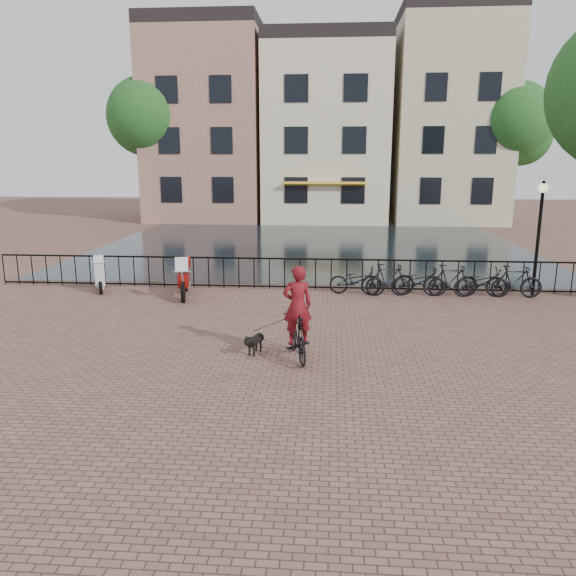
# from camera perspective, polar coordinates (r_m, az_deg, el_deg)

# --- Properties ---
(ground) EXTENTS (100.00, 100.00, 0.00)m
(ground) POSITION_cam_1_polar(r_m,az_deg,el_deg) (10.62, -1.28, -10.02)
(ground) COLOR brown
(ground) RESTS_ON ground
(canal_water) EXTENTS (20.00, 20.00, 0.00)m
(canal_water) POSITION_cam_1_polar(r_m,az_deg,el_deg) (27.35, 2.35, 4.33)
(canal_water) COLOR black
(canal_water) RESTS_ON ground
(railing) EXTENTS (20.00, 0.05, 1.02)m
(railing) POSITION_cam_1_polar(r_m,az_deg,el_deg) (18.12, 1.24, 1.43)
(railing) COLOR black
(railing) RESTS_ON ground
(canal_house_left) EXTENTS (7.50, 9.00, 12.80)m
(canal_house_left) POSITION_cam_1_polar(r_m,az_deg,el_deg) (40.67, -7.90, 16.13)
(canal_house_left) COLOR #926555
(canal_house_left) RESTS_ON ground
(canal_house_mid) EXTENTS (8.00, 9.50, 11.80)m
(canal_house_mid) POSITION_cam_1_polar(r_m,az_deg,el_deg) (39.75, 3.91, 15.57)
(canal_house_mid) COLOR beige
(canal_house_mid) RESTS_ON ground
(canal_house_right) EXTENTS (7.00, 9.00, 13.30)m
(canal_house_right) POSITION_cam_1_polar(r_m,az_deg,el_deg) (40.49, 15.79, 16.15)
(canal_house_right) COLOR tan
(canal_house_right) RESTS_ON ground
(tree_far_left) EXTENTS (5.04, 5.04, 9.27)m
(tree_far_left) POSITION_cam_1_polar(r_m,az_deg,el_deg) (38.71, -14.18, 16.52)
(tree_far_left) COLOR black
(tree_far_left) RESTS_ON ground
(tree_far_right) EXTENTS (4.76, 4.76, 8.76)m
(tree_far_right) POSITION_cam_1_polar(r_m,az_deg,el_deg) (38.39, 21.96, 15.46)
(tree_far_right) COLOR black
(tree_far_right) RESTS_ON ground
(lamp_post) EXTENTS (0.30, 0.30, 3.45)m
(lamp_post) POSITION_cam_1_polar(r_m,az_deg,el_deg) (18.48, 24.23, 6.40)
(lamp_post) COLOR black
(lamp_post) RESTS_ON ground
(cyclist) EXTENTS (0.91, 1.79, 2.36)m
(cyclist) POSITION_cam_1_polar(r_m,az_deg,el_deg) (11.75, 0.96, -3.08)
(cyclist) COLOR black
(cyclist) RESTS_ON ground
(dog) EXTENTS (0.46, 0.75, 0.48)m
(dog) POSITION_cam_1_polar(r_m,az_deg,el_deg) (12.26, -3.37, -5.59)
(dog) COLOR black
(dog) RESTS_ON ground
(motorcycle) EXTENTS (0.85, 2.01, 1.40)m
(motorcycle) POSITION_cam_1_polar(r_m,az_deg,el_deg) (17.43, -10.53, 1.39)
(motorcycle) COLOR #980F0B
(motorcycle) RESTS_ON ground
(scooter) EXTENTS (0.89, 1.42, 1.27)m
(scooter) POSITION_cam_1_polar(r_m,az_deg,el_deg) (18.90, -18.59, 1.65)
(scooter) COLOR beige
(scooter) RESTS_ON ground
(parked_bike_0) EXTENTS (1.79, 0.88, 0.90)m
(parked_bike_0) POSITION_cam_1_polar(r_m,az_deg,el_deg) (17.53, 7.01, 0.76)
(parked_bike_0) COLOR black
(parked_bike_0) RESTS_ON ground
(parked_bike_1) EXTENTS (1.70, 0.64, 1.00)m
(parked_bike_1) POSITION_cam_1_polar(r_m,az_deg,el_deg) (17.59, 10.10, 0.86)
(parked_bike_1) COLOR black
(parked_bike_1) RESTS_ON ground
(parked_bike_2) EXTENTS (1.73, 0.65, 0.90)m
(parked_bike_2) POSITION_cam_1_polar(r_m,az_deg,el_deg) (17.72, 13.15, 0.65)
(parked_bike_2) COLOR black
(parked_bike_2) RESTS_ON ground
(parked_bike_3) EXTENTS (1.67, 0.50, 1.00)m
(parked_bike_3) POSITION_cam_1_polar(r_m,az_deg,el_deg) (17.88, 16.17, 0.74)
(parked_bike_3) COLOR black
(parked_bike_3) RESTS_ON ground
(parked_bike_4) EXTENTS (1.75, 0.71, 0.90)m
(parked_bike_4) POSITION_cam_1_polar(r_m,az_deg,el_deg) (18.11, 19.10, 0.53)
(parked_bike_4) COLOR black
(parked_bike_4) RESTS_ON ground
(parked_bike_5) EXTENTS (1.68, 0.52, 1.00)m
(parked_bike_5) POSITION_cam_1_polar(r_m,az_deg,el_deg) (18.36, 21.98, 0.61)
(parked_bike_5) COLOR black
(parked_bike_5) RESTS_ON ground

